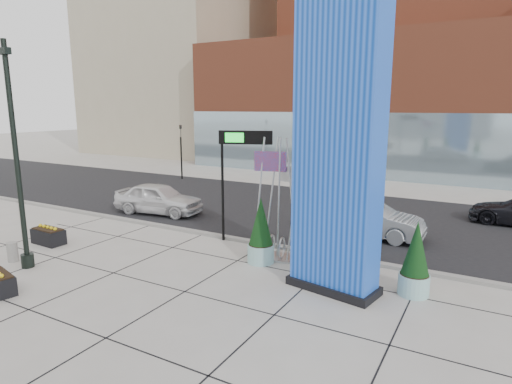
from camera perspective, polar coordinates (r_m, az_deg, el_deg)
The scene contains 18 objects.
ground at distance 14.61m, azimuth -10.10°, elevation -10.74°, with size 160.00×160.00×0.00m, color #9E9991.
street_asphalt at distance 22.83m, azimuth 5.95°, elevation -2.50°, with size 80.00×12.00×0.02m, color black.
curb_edge at distance 17.66m, azimuth -1.84°, elevation -6.43°, with size 80.00×0.30×0.12m, color gray.
tower_podium at distance 38.18m, azimuth 17.92°, elevation 10.88°, with size 34.00×10.00×11.00m, color #A74D30.
tower_glass_front at distance 33.62m, azimuth 15.96°, elevation 5.87°, with size 34.00×0.60×5.00m, color #8CA5B2.
building_beige_left at distance 57.52m, azimuth -9.34°, elevation 22.78°, with size 18.00×20.00×34.00m, color tan.
blue_pylon at distance 12.41m, azimuth 10.89°, elevation 5.91°, with size 2.86×1.67×8.94m.
lamp_post at distance 16.22m, azimuth -29.09°, elevation 1.51°, with size 0.49×0.41×7.53m.
public_art_sculpture at distance 15.54m, azimuth 2.84°, elevation -4.69°, with size 2.09×1.30×4.43m.
concrete_bollard at distance 17.70m, azimuth -29.71°, elevation -6.94°, with size 0.36×0.36×0.70m, color gray.
overhead_street_sign at distance 16.73m, azimuth -2.36°, elevation 5.94°, with size 2.06×0.92×4.52m.
round_planter_east at distance 13.39m, azimuth 20.49°, elevation -8.54°, with size 0.90×0.90×2.24m.
round_planter_mid at distance 15.37m, azimuth 10.17°, elevation -4.83°, with size 1.03×1.03×2.57m.
round_planter_west at distance 15.07m, azimuth 0.64°, elevation -5.36°, with size 0.94×0.94×2.36m.
box_planter_north at distance 19.22m, azimuth -25.95°, elevation -5.22°, with size 1.41×0.75×0.76m.
car_white_west at distance 22.56m, azimuth -12.88°, elevation -0.88°, with size 1.86×4.62×1.57m, color white.
car_silver_mid at distance 18.70m, azimuth 14.68°, elevation -3.57°, with size 1.60×4.59×1.51m, color #9A9DA1.
traffic_signal at distance 32.91m, azimuth -9.96°, elevation 5.68°, with size 0.15×0.18×4.10m.
Camera 1 is at (8.70, -10.39, 5.45)m, focal length 30.00 mm.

